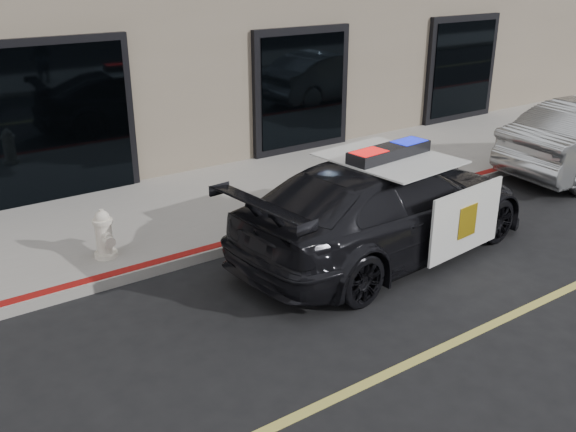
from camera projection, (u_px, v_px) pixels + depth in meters
ground at (347, 393)px, 6.42m from camera, size 120.00×120.00×0.00m
sidewalk_n at (139, 222)px, 10.38m from camera, size 60.00×3.50×0.15m
police_car at (386, 206)px, 9.24m from camera, size 2.99×5.36×1.63m
fire_hydrant at (104, 235)px, 8.88m from camera, size 0.32×0.45×0.71m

